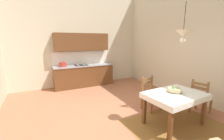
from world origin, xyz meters
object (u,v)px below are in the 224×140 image
object	(u,v)px
dining_table	(175,99)
fruit_bowl	(175,90)
pendant_lamp	(183,34)
dining_chair_window_side	(201,98)
dining_chair_kitchen_side	(150,94)
kitchen_cabinetry	(83,66)

from	to	relation	value
dining_table	fruit_bowl	world-z (taller)	fruit_bowl
pendant_lamp	dining_chair_window_side	bearing A→B (deg)	5.69
dining_table	pendant_lamp	size ratio (longest dim) A/B	1.67
fruit_bowl	pendant_lamp	xyz separation A→B (m)	(-0.03, -0.12, 1.23)
dining_table	dining_chair_window_side	size ratio (longest dim) A/B	1.45
dining_chair_kitchen_side	dining_chair_window_side	distance (m)	1.27
kitchen_cabinetry	dining_table	bearing A→B (deg)	-75.81
dining_table	dining_chair_kitchen_side	bearing A→B (deg)	86.91
dining_table	pendant_lamp	xyz separation A→B (m)	(0.01, -0.06, 1.42)
dining_table	kitchen_cabinetry	bearing A→B (deg)	104.19
fruit_bowl	dining_table	bearing A→B (deg)	-126.77
dining_chair_kitchen_side	dining_chair_window_side	size ratio (longest dim) A/B	1.00
dining_chair_kitchen_side	dining_chair_window_side	bearing A→B (deg)	-39.56
dining_chair_kitchen_side	pendant_lamp	size ratio (longest dim) A/B	1.16
fruit_bowl	kitchen_cabinetry	bearing A→B (deg)	104.93
kitchen_cabinetry	dining_chair_window_side	bearing A→B (deg)	-62.34
kitchen_cabinetry	dining_chair_kitchen_side	distance (m)	3.21
dining_chair_kitchen_side	pendant_lamp	xyz separation A→B (m)	(-0.04, -0.91, 1.60)
dining_table	dining_chair_kitchen_side	size ratio (longest dim) A/B	1.45
kitchen_cabinetry	pendant_lamp	distance (m)	4.22
kitchen_cabinetry	pendant_lamp	world-z (taller)	pendant_lamp
dining_chair_kitchen_side	pendant_lamp	distance (m)	1.84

